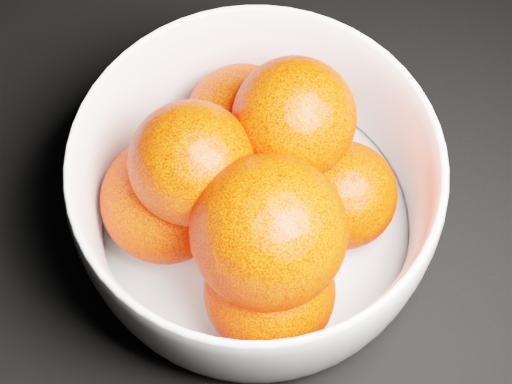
% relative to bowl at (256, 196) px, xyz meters
% --- Properties ---
extents(bowl, '(0.25, 0.25, 0.12)m').
position_rel_bowl_xyz_m(bowl, '(0.00, 0.00, 0.00)').
color(bowl, silver).
rests_on(bowl, ground).
extents(orange_pile, '(0.20, 0.21, 0.14)m').
position_rel_bowl_xyz_m(orange_pile, '(-0.00, -0.01, 0.02)').
color(orange_pile, '#FF2402').
rests_on(orange_pile, bowl).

